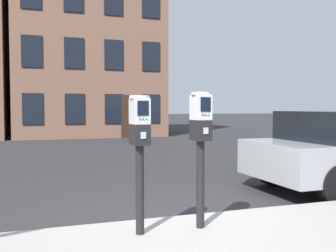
# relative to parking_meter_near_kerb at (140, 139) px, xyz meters

# --- Properties ---
(ground_plane) EXTENTS (160.00, 160.00, 0.00)m
(ground_plane) POSITION_rel_parking_meter_near_kerb_xyz_m (0.55, 0.32, -1.15)
(ground_plane) COLOR #28282B
(parking_meter_near_kerb) EXTENTS (0.23, 0.26, 1.47)m
(parking_meter_near_kerb) POSITION_rel_parking_meter_near_kerb_xyz_m (0.00, 0.00, 0.00)
(parking_meter_near_kerb) COLOR black
(parking_meter_near_kerb) RESTS_ON sidewalk_slab
(parking_meter_twin_adjacent) EXTENTS (0.23, 0.26, 1.52)m
(parking_meter_twin_adjacent) POSITION_rel_parking_meter_near_kerb_xyz_m (0.70, 0.00, 0.03)
(parking_meter_twin_adjacent) COLOR black
(parking_meter_twin_adjacent) RESTS_ON sidewalk_slab
(townhouse_brick_corner) EXTENTS (7.43, 5.50, 10.37)m
(townhouse_brick_corner) POSITION_rel_parking_meter_near_kerb_xyz_m (1.47, 17.13, 4.03)
(townhouse_brick_corner) COLOR brown
(townhouse_brick_corner) RESTS_ON ground_plane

